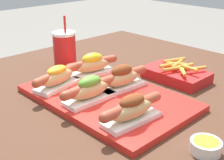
{
  "coord_description": "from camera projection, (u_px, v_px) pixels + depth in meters",
  "views": [
    {
      "loc": [
        0.58,
        -0.63,
        1.15
      ],
      "look_at": [
        -0.02,
        -0.06,
        0.81
      ],
      "focal_mm": 50.0,
      "sensor_mm": 36.0,
      "label": 1
    }
  ],
  "objects": [
    {
      "name": "hot_dog_3",
      "position": [
        92.0,
        65.0,
        1.03
      ],
      "size": [
        0.08,
        0.19,
        0.07
      ],
      "color": "white",
      "rests_on": "serving_tray"
    },
    {
      "name": "serving_tray",
      "position": [
        107.0,
        97.0,
        0.9
      ],
      "size": [
        0.48,
        0.31,
        0.02
      ],
      "color": "red",
      "rests_on": "patio_table"
    },
    {
      "name": "hot_dog_4",
      "position": [
        122.0,
        78.0,
        0.92
      ],
      "size": [
        0.07,
        0.19,
        0.08
      ],
      "color": "white",
      "rests_on": "serving_tray"
    },
    {
      "name": "drink_cup",
      "position": [
        65.0,
        50.0,
        1.14
      ],
      "size": [
        0.08,
        0.08,
        0.19
      ],
      "color": "red",
      "rests_on": "patio_table"
    },
    {
      "name": "fries_basket",
      "position": [
        176.0,
        74.0,
        1.04
      ],
      "size": [
        0.21,
        0.14,
        0.06
      ],
      "color": "red",
      "rests_on": "patio_table"
    },
    {
      "name": "hot_dog_2",
      "position": [
        132.0,
        109.0,
        0.74
      ],
      "size": [
        0.07,
        0.19,
        0.07
      ],
      "color": "white",
      "rests_on": "serving_tray"
    },
    {
      "name": "hot_dog_0",
      "position": [
        57.0,
        77.0,
        0.94
      ],
      "size": [
        0.09,
        0.19,
        0.07
      ],
      "color": "white",
      "rests_on": "serving_tray"
    },
    {
      "name": "sauce_bowl",
      "position": [
        206.0,
        146.0,
        0.66
      ],
      "size": [
        0.07,
        0.07,
        0.03
      ],
      "color": "white",
      "rests_on": "patio_table"
    },
    {
      "name": "hot_dog_1",
      "position": [
        90.0,
        89.0,
        0.85
      ],
      "size": [
        0.06,
        0.2,
        0.07
      ],
      "color": "white",
      "rests_on": "serving_tray"
    }
  ]
}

